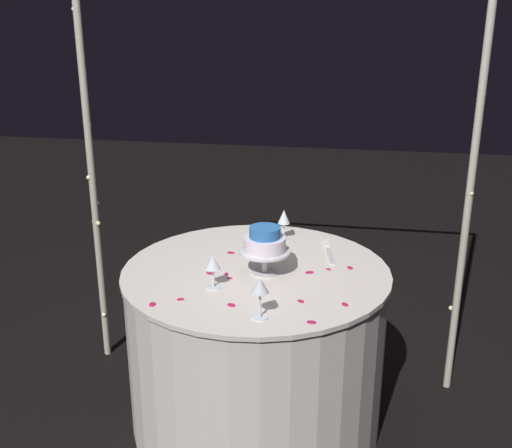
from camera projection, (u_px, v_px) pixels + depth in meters
name	position (u px, v px, depth m)	size (l,w,h in m)	color
ground_plane	(256.00, 417.00, 2.94)	(12.00, 12.00, 0.00)	black
decorative_arch	(272.00, 82.00, 2.83)	(1.90, 0.06, 2.40)	#B7B29E
main_table	(256.00, 347.00, 2.81)	(1.17, 1.17, 0.77)	silver
tiered_cake	(265.00, 243.00, 2.60)	(0.22, 0.22, 0.21)	silver
wine_glass_0	(284.00, 218.00, 3.00)	(0.06, 0.06, 0.15)	silver
wine_glass_1	(260.00, 288.00, 2.23)	(0.07, 0.07, 0.16)	silver
wine_glass_2	(213.00, 264.00, 2.48)	(0.06, 0.06, 0.14)	silver
cake_knife	(329.00, 250.00, 2.89)	(0.07, 0.29, 0.01)	silver
rose_petal_0	(345.00, 304.00, 2.37)	(0.03, 0.02, 0.00)	#C61951
rose_petal_1	(226.00, 274.00, 2.64)	(0.03, 0.02, 0.00)	#C61951
rose_petal_2	(248.00, 257.00, 2.81)	(0.03, 0.02, 0.00)	#C61951
rose_petal_3	(329.00, 269.00, 2.68)	(0.03, 0.02, 0.00)	#C61951
rose_petal_4	(250.00, 248.00, 2.92)	(0.04, 0.03, 0.00)	#C61951
rose_petal_5	(231.00, 305.00, 2.36)	(0.04, 0.03, 0.00)	#C61951
rose_petal_6	(231.00, 253.00, 2.87)	(0.04, 0.03, 0.00)	#C61951
rose_petal_7	(301.00, 301.00, 2.39)	(0.03, 0.02, 0.00)	#C61951
rose_petal_8	(152.00, 304.00, 2.37)	(0.04, 0.03, 0.00)	#C61951
rose_petal_9	(261.00, 251.00, 2.88)	(0.04, 0.03, 0.00)	#C61951
rose_petal_10	(282.00, 256.00, 2.82)	(0.04, 0.02, 0.00)	#C61951
rose_petal_11	(350.00, 268.00, 2.70)	(0.04, 0.02, 0.00)	#C61951
rose_petal_12	(311.00, 322.00, 2.23)	(0.04, 0.03, 0.00)	#C61951
rose_petal_13	(230.00, 278.00, 2.60)	(0.02, 0.02, 0.00)	#C61951
rose_petal_14	(213.00, 272.00, 2.66)	(0.03, 0.02, 0.00)	#C61951
rose_petal_15	(181.00, 299.00, 2.41)	(0.03, 0.02, 0.00)	#C61951
rose_petal_16	(309.00, 272.00, 2.65)	(0.04, 0.03, 0.00)	#C61951
rose_petal_17	(262.00, 259.00, 2.79)	(0.03, 0.02, 0.00)	#C61951
rose_petal_18	(209.00, 273.00, 2.64)	(0.03, 0.02, 0.00)	#C61951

